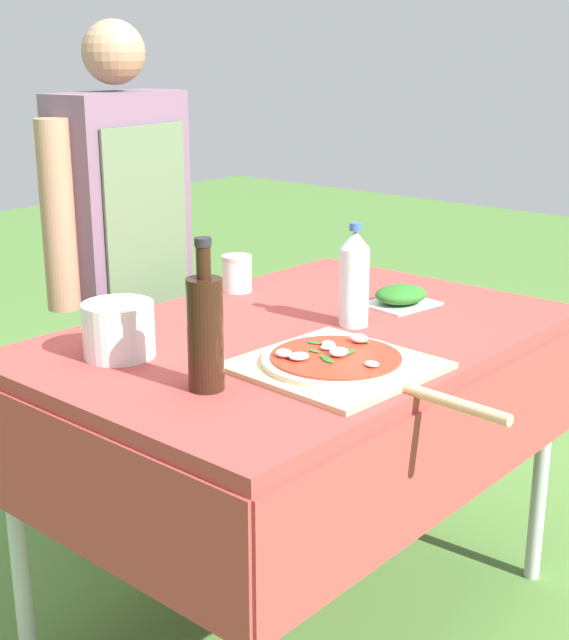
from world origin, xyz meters
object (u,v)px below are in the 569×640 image
at_px(water_bottle, 354,278).
at_px(sauce_jar, 237,275).
at_px(prep_table, 302,364).
at_px(pizza_on_peel, 340,364).
at_px(oil_bottle, 205,330).
at_px(mixing_tub, 119,330).
at_px(herb_container, 401,296).
at_px(person_cook, 125,246).

distance_m(water_bottle, sauce_jar, 0.44).
height_order(prep_table, pizza_on_peel, pizza_on_peel).
relative_size(oil_bottle, mixing_tub, 1.94).
bearing_deg(pizza_on_peel, sauce_jar, 65.35).
xyz_separation_m(mixing_tub, sauce_jar, (0.55, 0.18, -0.02)).
xyz_separation_m(oil_bottle, mixing_tub, (0.01, 0.28, -0.06)).
distance_m(prep_table, pizza_on_peel, 0.30).
height_order(herb_container, mixing_tub, mixing_tub).
height_order(pizza_on_peel, herb_container, herb_container).
height_order(oil_bottle, herb_container, oil_bottle).
height_order(person_cook, mixing_tub, person_cook).
distance_m(water_bottle, herb_container, 0.24).
height_order(prep_table, person_cook, person_cook).
distance_m(oil_bottle, water_bottle, 0.52).
xyz_separation_m(prep_table, herb_container, (0.34, -0.05, 0.11)).
bearing_deg(herb_container, prep_table, 171.08).
relative_size(water_bottle, herb_container, 1.30).
relative_size(person_cook, mixing_tub, 9.71).
height_order(person_cook, sauce_jar, person_cook).
xyz_separation_m(water_bottle, mixing_tub, (-0.51, 0.25, -0.06)).
bearing_deg(mixing_tub, prep_table, -24.34).
bearing_deg(prep_table, sauce_jar, 66.63).
bearing_deg(pizza_on_peel, water_bottle, 34.83).
bearing_deg(herb_container, sauce_jar, 113.21).
relative_size(oil_bottle, sauce_jar, 3.02).
bearing_deg(herb_container, oil_bottle, -176.21).
xyz_separation_m(prep_table, person_cook, (0.04, 0.70, 0.18)).
relative_size(herb_container, sauce_jar, 1.92).
bearing_deg(pizza_on_peel, prep_table, 59.33).
distance_m(person_cook, herb_container, 0.81).
relative_size(prep_table, pizza_on_peel, 2.15).
xyz_separation_m(water_bottle, sauce_jar, (0.04, 0.43, -0.07)).
relative_size(person_cook, pizza_on_peel, 2.51).
height_order(oil_bottle, water_bottle, oil_bottle).
height_order(person_cook, pizza_on_peel, person_cook).
xyz_separation_m(person_cook, herb_container, (0.29, -0.75, -0.07)).
distance_m(pizza_on_peel, oil_bottle, 0.31).
height_order(mixing_tub, sauce_jar, mixing_tub).
distance_m(oil_bottle, sauce_jar, 0.74).
distance_m(person_cook, mixing_tub, 0.68).
relative_size(oil_bottle, water_bottle, 1.21).
xyz_separation_m(herb_container, sauce_jar, (-0.18, 0.42, 0.02)).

